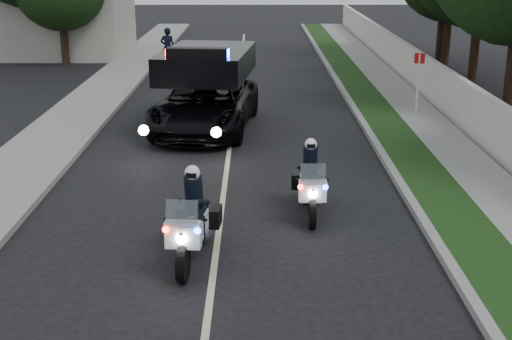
# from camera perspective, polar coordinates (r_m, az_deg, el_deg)

# --- Properties ---
(ground) EXTENTS (120.00, 120.00, 0.00)m
(ground) POSITION_cam_1_polar(r_m,az_deg,el_deg) (12.11, -3.51, -8.42)
(ground) COLOR black
(ground) RESTS_ON ground
(curb_right) EXTENTS (0.20, 60.00, 0.15)m
(curb_right) POSITION_cam_1_polar(r_m,az_deg,el_deg) (21.77, 8.89, 3.49)
(curb_right) COLOR gray
(curb_right) RESTS_ON ground
(grass_verge) EXTENTS (1.20, 60.00, 0.16)m
(grass_verge) POSITION_cam_1_polar(r_m,az_deg,el_deg) (21.89, 10.70, 3.48)
(grass_verge) COLOR #193814
(grass_verge) RESTS_ON ground
(sidewalk_right) EXTENTS (1.40, 60.00, 0.16)m
(sidewalk_right) POSITION_cam_1_polar(r_m,az_deg,el_deg) (22.17, 14.01, 3.44)
(sidewalk_right) COLOR gray
(sidewalk_right) RESTS_ON ground
(property_wall) EXTENTS (0.22, 60.00, 1.50)m
(property_wall) POSITION_cam_1_polar(r_m,az_deg,el_deg) (22.29, 16.64, 5.07)
(property_wall) COLOR beige
(property_wall) RESTS_ON ground
(curb_left) EXTENTS (0.20, 60.00, 0.15)m
(curb_left) POSITION_cam_1_polar(r_m,az_deg,el_deg) (22.05, -12.71, 3.44)
(curb_left) COLOR gray
(curb_left) RESTS_ON ground
(sidewalk_left) EXTENTS (2.00, 60.00, 0.16)m
(sidewalk_left) POSITION_cam_1_polar(r_m,az_deg,el_deg) (22.31, -15.48, 3.41)
(sidewalk_left) COLOR gray
(sidewalk_left) RESTS_ON ground
(lane_marking) EXTENTS (0.12, 50.00, 0.01)m
(lane_marking) POSITION_cam_1_polar(r_m,az_deg,el_deg) (21.54, -1.98, 3.34)
(lane_marking) COLOR #BFB78C
(lane_marking) RESTS_ON ground
(police_moto_left) EXTENTS (0.91, 2.09, 1.73)m
(police_moto_left) POSITION_cam_1_polar(r_m,az_deg,el_deg) (12.66, -5.14, -7.27)
(police_moto_left) COLOR silver
(police_moto_left) RESTS_ON ground
(police_moto_right) EXTENTS (0.69, 1.90, 1.60)m
(police_moto_right) POSITION_cam_1_polar(r_m,az_deg,el_deg) (14.75, 4.39, -3.54)
(police_moto_right) COLOR white
(police_moto_right) RESTS_ON ground
(police_suv) EXTENTS (3.34, 6.09, 2.83)m
(police_suv) POSITION_cam_1_polar(r_m,az_deg,el_deg) (21.56, -4.08, 3.31)
(police_suv) COLOR black
(police_suv) RESTS_ON ground
(bicycle) EXTENTS (0.75, 1.94, 1.00)m
(bicycle) POSITION_cam_1_polar(r_m,az_deg,el_deg) (32.19, -7.14, 7.99)
(bicycle) COLOR black
(bicycle) RESTS_ON ground
(cyclist) EXTENTS (0.64, 0.44, 1.75)m
(cyclist) POSITION_cam_1_polar(r_m,az_deg,el_deg) (32.19, -7.14, 7.99)
(cyclist) COLOR black
(cyclist) RESTS_ON ground
(sign_post) EXTENTS (0.41, 0.41, 2.18)m
(sign_post) POSITION_cam_1_polar(r_m,az_deg,el_deg) (23.66, 12.87, 4.20)
(sign_post) COLOR red
(sign_post) RESTS_ON ground
(tree_right_b) EXTENTS (7.35, 7.35, 10.33)m
(tree_right_b) POSITION_cam_1_polar(r_m,az_deg,el_deg) (25.25, 19.73, 4.44)
(tree_right_b) COLOR #1C4115
(tree_right_b) RESTS_ON ground
(tree_right_c) EXTENTS (7.58, 7.58, 10.25)m
(tree_right_c) POSITION_cam_1_polar(r_m,az_deg,el_deg) (30.27, 17.15, 6.74)
(tree_right_c) COLOR black
(tree_right_c) RESTS_ON ground
(tree_right_d) EXTENTS (6.90, 6.90, 11.20)m
(tree_right_d) POSITION_cam_1_polar(r_m,az_deg,el_deg) (35.64, 14.65, 8.49)
(tree_right_d) COLOR #193913
(tree_right_d) RESTS_ON ground
(tree_right_e) EXTENTS (7.08, 7.08, 9.15)m
(tree_right_e) POSITION_cam_1_polar(r_m,az_deg,el_deg) (35.18, 15.12, 8.33)
(tree_right_e) COLOR #1A3310
(tree_right_e) RESTS_ON ground
(tree_left_near) EXTENTS (4.50, 4.50, 7.30)m
(tree_left_near) POSITION_cam_1_polar(r_m,az_deg,el_deg) (35.19, -15.22, 8.33)
(tree_left_near) COLOR #1B3D14
(tree_left_near) RESTS_ON ground
(tree_left_far) EXTENTS (7.77, 7.77, 11.81)m
(tree_left_far) POSITION_cam_1_polar(r_m,az_deg,el_deg) (36.28, -17.17, 8.43)
(tree_left_far) COLOR black
(tree_left_far) RESTS_ON ground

